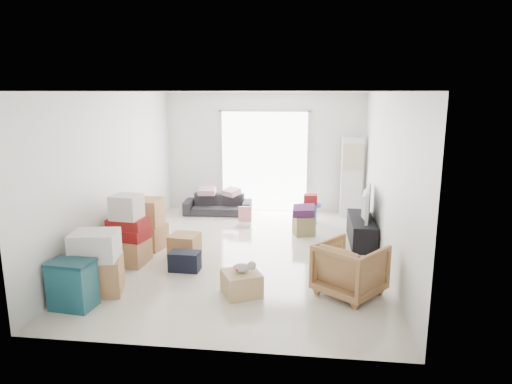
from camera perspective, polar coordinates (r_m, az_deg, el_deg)
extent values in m
cube|color=beige|center=(7.89, -1.23, -8.51)|extent=(4.50, 6.00, 0.24)
cube|color=white|center=(7.38, -1.33, 13.35)|extent=(4.50, 6.00, 0.24)
cube|color=white|center=(10.56, 1.13, 5.04)|extent=(4.50, 0.24, 2.70)
cube|color=white|center=(4.52, -6.91, -4.98)|extent=(4.50, 0.24, 2.70)
cube|color=white|center=(8.18, -17.97, 2.30)|extent=(0.24, 6.00, 2.70)
cube|color=white|center=(7.54, 16.85, 1.57)|extent=(0.24, 6.00, 2.70)
cube|color=white|center=(10.45, 1.04, 3.85)|extent=(2.00, 0.01, 2.30)
cube|color=silver|center=(10.59, -4.37, 3.93)|extent=(0.06, 0.04, 2.30)
cube|color=silver|center=(10.39, 6.54, 3.72)|extent=(0.06, 0.04, 2.30)
cube|color=silver|center=(10.34, 1.06, 10.16)|extent=(2.10, 0.04, 0.06)
cube|color=silver|center=(10.16, 11.86, 1.77)|extent=(0.45, 0.30, 1.75)
cube|color=black|center=(8.56, 13.00, -4.68)|extent=(0.42, 1.39, 0.46)
imported|color=black|center=(8.48, 13.09, -2.77)|extent=(0.70, 1.04, 0.13)
imported|color=#29292F|center=(10.30, -4.80, -1.16)|extent=(1.53, 0.52, 0.59)
cube|color=#B8868E|center=(10.27, -6.16, 0.81)|extent=(0.41, 0.33, 0.12)
cube|color=#B8868E|center=(10.12, -3.09, 0.67)|extent=(0.43, 0.42, 0.11)
imported|color=#A47249|center=(6.34, 11.71, -9.10)|extent=(1.06, 1.05, 0.80)
cube|color=#184E5B|center=(6.38, -21.83, -12.06)|extent=(0.56, 0.42, 0.29)
cube|color=#184E5B|center=(6.27, -22.05, -9.61)|extent=(0.56, 0.42, 0.29)
cube|color=#0C333D|center=(6.22, -22.17, -8.18)|extent=(0.58, 0.44, 0.04)
cube|color=#B17650|center=(6.68, -19.22, -9.85)|extent=(0.77, 0.70, 0.49)
cube|color=white|center=(6.54, -19.49, -6.33)|extent=(0.67, 0.58, 0.38)
cube|color=#B17650|center=(7.64, -15.55, -7.13)|extent=(0.59, 0.59, 0.40)
cube|color=maroon|center=(7.55, -15.68, -5.05)|extent=(0.67, 0.52, 0.18)
cube|color=maroon|center=(7.51, -15.75, -3.80)|extent=(0.64, 0.47, 0.16)
cube|color=white|center=(7.44, -15.87, -1.80)|extent=(0.46, 0.44, 0.38)
cube|color=#B17650|center=(8.29, -13.40, -5.38)|extent=(0.68, 0.60, 0.43)
cube|color=#B17650|center=(8.17, -13.55, -2.44)|extent=(0.52, 0.52, 0.46)
cube|color=#B17650|center=(7.77, -8.90, -6.59)|extent=(0.50, 0.50, 0.38)
cube|color=black|center=(7.18, -8.89, -8.54)|extent=(0.47, 0.29, 0.30)
cube|color=#967F57|center=(8.87, 5.98, -4.13)|extent=(0.46, 0.46, 0.37)
cube|color=#4B1F4E|center=(8.80, 6.02, -2.53)|extent=(0.42, 0.42, 0.14)
cylinder|color=blue|center=(9.63, 6.81, -1.62)|extent=(0.47, 0.47, 0.04)
cylinder|color=blue|center=(9.80, 7.46, -2.61)|extent=(0.04, 0.04, 0.36)
cylinder|color=blue|center=(9.80, 6.09, -2.58)|extent=(0.04, 0.04, 0.36)
cylinder|color=blue|center=(9.57, 6.07, -2.93)|extent=(0.04, 0.04, 0.36)
cylinder|color=blue|center=(9.57, 7.47, -2.97)|extent=(0.04, 0.04, 0.36)
cube|color=maroon|center=(9.61, 6.82, -0.92)|extent=(0.28, 0.22, 0.20)
cube|color=silver|center=(9.40, -1.47, -4.07)|extent=(0.30, 0.27, 0.07)
cube|color=pink|center=(9.45, -1.38, -2.76)|extent=(0.27, 0.05, 0.32)
cube|color=tan|center=(6.30, -1.83, -11.34)|extent=(0.64, 0.64, 0.32)
ellipsoid|color=#B2ADA8|center=(6.22, -1.84, -9.47)|extent=(0.23, 0.16, 0.13)
cube|color=#B2201A|center=(6.21, -1.84, -9.43)|extent=(0.18, 0.16, 0.03)
sphere|color=#B2ADA8|center=(6.21, -0.56, -9.15)|extent=(0.12, 0.12, 0.12)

